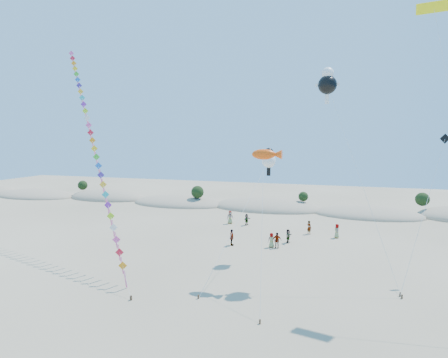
{
  "coord_description": "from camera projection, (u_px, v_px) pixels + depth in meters",
  "views": [
    {
      "loc": [
        11.66,
        -16.92,
        11.89
      ],
      "look_at": [
        2.02,
        14.0,
        8.32
      ],
      "focal_mm": 30.0,
      "sensor_mm": 36.0,
      "label": 1
    }
  ],
  "objects": [
    {
      "name": "ground",
      "position": [
        115.0,
        353.0,
        20.81
      ],
      "size": [
        160.0,
        160.0,
        0.0
      ],
      "primitive_type": "plane",
      "color": "gray",
      "rests_on": "ground"
    },
    {
      "name": "dune_ridge",
      "position": [
        273.0,
        208.0,
        63.32
      ],
      "size": [
        145.3,
        11.49,
        5.57
      ],
      "color": "gray",
      "rests_on": "ground"
    },
    {
      "name": "kite_train",
      "position": [
        91.0,
        134.0,
        39.2
      ],
      "size": [
        20.62,
        19.62,
        23.67
      ],
      "color": "#3F2D1E",
      "rests_on": "ground"
    },
    {
      "name": "fish_kite",
      "position": [
        267.0,
        155.0,
        30.9
      ],
      "size": [
        2.55,
        8.61,
        10.98
      ],
      "color": "#3F2D1E",
      "rests_on": "ground"
    },
    {
      "name": "cartoon_kite_low",
      "position": [
        269.0,
        159.0,
        36.77
      ],
      "size": [
        3.75,
        12.29,
        10.93
      ],
      "color": "#3F2D1E",
      "rests_on": "ground"
    },
    {
      "name": "cartoon_kite_high",
      "position": [
        328.0,
        83.0,
        32.01
      ],
      "size": [
        7.03,
        5.35,
        17.89
      ],
      "color": "#3F2D1E",
      "rests_on": "ground"
    },
    {
      "name": "parafoil_kite",
      "position": [
        435.0,
        12.0,
        27.69
      ],
      "size": [
        3.74,
        9.77,
        22.0
      ],
      "color": "#3F2D1E",
      "rests_on": "ground"
    },
    {
      "name": "dark_kite",
      "position": [
        432.0,
        183.0,
        30.9
      ],
      "size": [
        4.38,
        6.87,
        12.27
      ],
      "color": "#3F2D1E",
      "rests_on": "ground"
    },
    {
      "name": "beachgoers",
      "position": [
        300.0,
        233.0,
        43.6
      ],
      "size": [
        29.39,
        11.28,
        1.81
      ],
      "color": "slate",
      "rests_on": "ground"
    }
  ]
}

